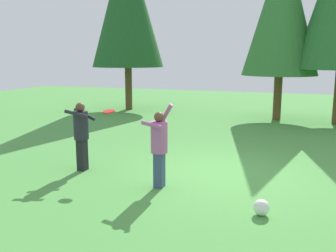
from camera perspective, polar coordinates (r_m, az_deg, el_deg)
name	(u,v)px	position (r m, az deg, el deg)	size (l,w,h in m)	color
ground_plane	(221,173)	(8.74, 8.11, -7.10)	(40.00, 40.00, 0.00)	#4C9342
person_thrower	(159,143)	(7.51, -1.35, -2.62)	(0.60, 0.61, 1.72)	#38476B
person_catcher	(81,131)	(8.86, -13.10, -0.71)	(0.59, 0.52, 1.60)	black
frisbee	(109,111)	(8.47, -9.01, 2.21)	(0.32, 0.32, 0.07)	red
ball_white	(261,207)	(6.62, 14.07, -11.97)	(0.28, 0.28, 0.28)	white
tree_far_left	(127,2)	(18.85, -6.28, 18.30)	(3.46, 3.46, 8.27)	brown
tree_center	(282,7)	(16.29, 17.05, 16.93)	(3.05, 3.05, 7.29)	brown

